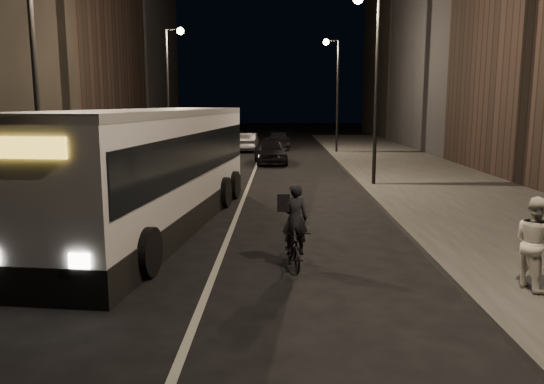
{
  "coord_description": "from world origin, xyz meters",
  "views": [
    {
      "loc": [
        1.46,
        -11.42,
        3.69
      ],
      "look_at": [
        1.24,
        1.66,
        1.5
      ],
      "focal_mm": 35.0,
      "sensor_mm": 36.0,
      "label": 1
    }
  ],
  "objects_px": {
    "streetlight_right_mid": "(371,64)",
    "streetlight_left_near": "(42,44)",
    "pedestrian_woman": "(536,243)",
    "car_near": "(270,151)",
    "car_far": "(279,141)",
    "city_bus": "(155,164)",
    "streetlight_right_far": "(334,80)",
    "cyclist_on_bicycle": "(294,239)",
    "car_mid": "(247,142)",
    "streetlight_left_far": "(171,76)"
  },
  "relations": [
    {
      "from": "streetlight_right_mid",
      "to": "streetlight_left_near",
      "type": "xyz_separation_m",
      "value": [
        -10.66,
        -8.0,
        0.0
      ]
    },
    {
      "from": "pedestrian_woman",
      "to": "car_near",
      "type": "xyz_separation_m",
      "value": [
        -5.53,
        22.85,
        -0.27
      ]
    },
    {
      "from": "pedestrian_woman",
      "to": "car_far",
      "type": "xyz_separation_m",
      "value": [
        -5.06,
        33.2,
        -0.38
      ]
    },
    {
      "from": "streetlight_right_mid",
      "to": "city_bus",
      "type": "relative_size",
      "value": 0.61
    },
    {
      "from": "streetlight_right_far",
      "to": "streetlight_right_mid",
      "type": "bearing_deg",
      "value": -90.0
    },
    {
      "from": "cyclist_on_bicycle",
      "to": "car_mid",
      "type": "distance_m",
      "value": 29.77
    },
    {
      "from": "streetlight_right_mid",
      "to": "cyclist_on_bicycle",
      "type": "xyz_separation_m",
      "value": [
        -3.56,
        -11.71,
        -4.71
      ]
    },
    {
      "from": "streetlight_right_mid",
      "to": "city_bus",
      "type": "distance_m",
      "value": 11.43
    },
    {
      "from": "pedestrian_woman",
      "to": "car_far",
      "type": "bearing_deg",
      "value": -5.66
    },
    {
      "from": "city_bus",
      "to": "car_far",
      "type": "bearing_deg",
      "value": 88.74
    },
    {
      "from": "pedestrian_woman",
      "to": "streetlight_left_near",
      "type": "bearing_deg",
      "value": 50.3
    },
    {
      "from": "streetlight_right_mid",
      "to": "streetlight_right_far",
      "type": "bearing_deg",
      "value": 90.0
    },
    {
      "from": "streetlight_left_far",
      "to": "car_mid",
      "type": "height_order",
      "value": "streetlight_left_far"
    },
    {
      "from": "streetlight_left_near",
      "to": "car_mid",
      "type": "xyz_separation_m",
      "value": [
        4.17,
        25.91,
        -4.65
      ]
    },
    {
      "from": "cyclist_on_bicycle",
      "to": "car_far",
      "type": "distance_m",
      "value": 31.38
    },
    {
      "from": "streetlight_left_near",
      "to": "cyclist_on_bicycle",
      "type": "distance_m",
      "value": 9.3
    },
    {
      "from": "car_far",
      "to": "car_mid",
      "type": "bearing_deg",
      "value": -141.97
    },
    {
      "from": "streetlight_right_far",
      "to": "streetlight_left_far",
      "type": "bearing_deg",
      "value": -150.64
    },
    {
      "from": "pedestrian_woman",
      "to": "car_mid",
      "type": "relative_size",
      "value": 0.42
    },
    {
      "from": "streetlight_left_far",
      "to": "streetlight_left_near",
      "type": "bearing_deg",
      "value": -90.0
    },
    {
      "from": "streetlight_right_mid",
      "to": "streetlight_right_far",
      "type": "relative_size",
      "value": 1.0
    },
    {
      "from": "streetlight_left_near",
      "to": "car_mid",
      "type": "bearing_deg",
      "value": 80.86
    },
    {
      "from": "streetlight_left_far",
      "to": "car_near",
      "type": "xyz_separation_m",
      "value": [
        6.13,
        -0.69,
        -4.57
      ]
    },
    {
      "from": "city_bus",
      "to": "pedestrian_woman",
      "type": "relative_size",
      "value": 7.35
    },
    {
      "from": "streetlight_right_far",
      "to": "cyclist_on_bicycle",
      "type": "relative_size",
      "value": 4.16
    },
    {
      "from": "car_mid",
      "to": "car_near",
      "type": "bearing_deg",
      "value": 103.92
    },
    {
      "from": "city_bus",
      "to": "cyclist_on_bicycle",
      "type": "distance_m",
      "value": 5.78
    },
    {
      "from": "pedestrian_woman",
      "to": "streetlight_right_far",
      "type": "bearing_deg",
      "value": -12.38
    },
    {
      "from": "streetlight_left_near",
      "to": "car_mid",
      "type": "relative_size",
      "value": 1.88
    },
    {
      "from": "city_bus",
      "to": "pedestrian_woman",
      "type": "distance_m",
      "value": 10.39
    },
    {
      "from": "streetlight_right_mid",
      "to": "streetlight_right_far",
      "type": "height_order",
      "value": "same"
    },
    {
      "from": "streetlight_right_mid",
      "to": "car_far",
      "type": "relative_size",
      "value": 1.73
    },
    {
      "from": "car_near",
      "to": "car_mid",
      "type": "bearing_deg",
      "value": 97.23
    },
    {
      "from": "streetlight_right_far",
      "to": "streetlight_left_far",
      "type": "distance_m",
      "value": 12.24
    },
    {
      "from": "streetlight_right_mid",
      "to": "car_mid",
      "type": "xyz_separation_m",
      "value": [
        -6.49,
        17.91,
        -4.65
      ]
    },
    {
      "from": "car_mid",
      "to": "streetlight_right_mid",
      "type": "bearing_deg",
      "value": 111.0
    },
    {
      "from": "streetlight_right_far",
      "to": "car_near",
      "type": "bearing_deg",
      "value": -124.12
    },
    {
      "from": "cyclist_on_bicycle",
      "to": "streetlight_right_far",
      "type": "bearing_deg",
      "value": 75.77
    },
    {
      "from": "car_near",
      "to": "streetlight_right_far",
      "type": "bearing_deg",
      "value": 50.26
    },
    {
      "from": "streetlight_left_far",
      "to": "car_far",
      "type": "distance_m",
      "value": 12.61
    },
    {
      "from": "streetlight_right_far",
      "to": "car_near",
      "type": "height_order",
      "value": "streetlight_right_far"
    },
    {
      "from": "streetlight_left_near",
      "to": "cyclist_on_bicycle",
      "type": "relative_size",
      "value": 4.16
    },
    {
      "from": "cyclist_on_bicycle",
      "to": "car_far",
      "type": "relative_size",
      "value": 0.42
    },
    {
      "from": "streetlight_left_far",
      "to": "city_bus",
      "type": "relative_size",
      "value": 0.61
    },
    {
      "from": "streetlight_left_far",
      "to": "city_bus",
      "type": "distance_m",
      "value": 18.38
    },
    {
      "from": "streetlight_right_far",
      "to": "car_far",
      "type": "height_order",
      "value": "streetlight_right_far"
    },
    {
      "from": "city_bus",
      "to": "car_mid",
      "type": "height_order",
      "value": "city_bus"
    },
    {
      "from": "streetlight_right_mid",
      "to": "streetlight_left_far",
      "type": "bearing_deg",
      "value": 136.84
    },
    {
      "from": "streetlight_right_mid",
      "to": "streetlight_left_far",
      "type": "xyz_separation_m",
      "value": [
        -10.66,
        10.0,
        0.0
      ]
    },
    {
      "from": "streetlight_left_far",
      "to": "car_near",
      "type": "distance_m",
      "value": 7.68
    }
  ]
}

